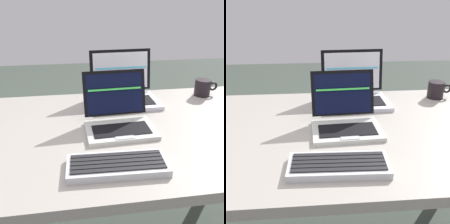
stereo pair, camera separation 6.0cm
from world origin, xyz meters
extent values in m
cube|color=gray|center=(0.00, 0.00, 0.70)|extent=(1.61, 0.84, 0.04)
cylinder|color=black|center=(0.74, 0.36, 0.34)|extent=(0.07, 0.07, 0.68)
cube|color=beige|center=(0.07, -0.03, 0.73)|extent=(0.28, 0.20, 0.02)
cube|color=black|center=(0.07, -0.05, 0.74)|extent=(0.23, 0.11, 0.00)
cube|color=#AEB1B7|center=(0.07, -0.11, 0.74)|extent=(0.07, 0.03, 0.00)
cube|color=black|center=(0.06, 0.08, 0.84)|extent=(0.26, 0.07, 0.18)
cube|color=black|center=(0.06, 0.08, 0.84)|extent=(0.24, 0.06, 0.16)
cube|color=#4CF259|center=(0.06, 0.08, 0.86)|extent=(0.22, 0.01, 0.01)
cube|color=silver|center=(0.14, 0.24, 0.73)|extent=(0.33, 0.24, 0.02)
cube|color=black|center=(0.14, 0.23, 0.74)|extent=(0.27, 0.13, 0.00)
cube|color=silver|center=(0.15, 0.16, 0.74)|extent=(0.09, 0.04, 0.00)
cube|color=black|center=(0.14, 0.37, 0.86)|extent=(0.32, 0.05, 0.21)
cube|color=white|center=(0.14, 0.36, 0.86)|extent=(0.29, 0.04, 0.18)
cube|color=#59CCF2|center=(0.14, 0.36, 0.87)|extent=(0.27, 0.01, 0.01)
cube|color=silver|center=(0.02, -0.27, 0.73)|extent=(0.32, 0.14, 0.02)
cube|color=black|center=(0.01, -0.31, 0.75)|extent=(0.29, 0.03, 0.00)
cube|color=black|center=(0.01, -0.29, 0.75)|extent=(0.29, 0.03, 0.00)
cube|color=black|center=(0.02, -0.27, 0.75)|extent=(0.29, 0.03, 0.00)
cube|color=black|center=(0.02, -0.25, 0.75)|extent=(0.29, 0.03, 0.00)
cube|color=black|center=(0.02, -0.23, 0.75)|extent=(0.29, 0.03, 0.00)
cylinder|color=black|center=(0.57, 0.30, 0.76)|extent=(0.08, 0.08, 0.09)
torus|color=black|center=(0.63, 0.30, 0.77)|extent=(0.05, 0.01, 0.05)
camera|label=1|loc=(-0.10, -0.93, 1.23)|focal=42.05mm
camera|label=2|loc=(-0.04, -0.94, 1.23)|focal=42.05mm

